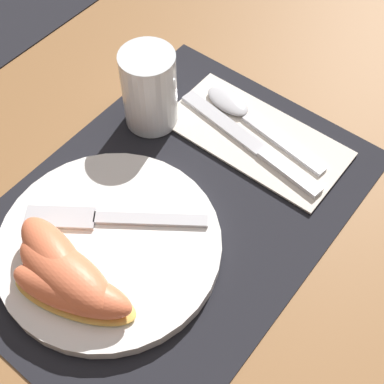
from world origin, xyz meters
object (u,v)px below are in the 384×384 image
at_px(juice_glass, 150,93).
at_px(spoon, 242,112).
at_px(fork, 103,219).
at_px(knife, 252,144).
at_px(plate, 110,245).
at_px(citrus_wedge_0, 55,259).
at_px(citrus_wedge_2, 71,290).
at_px(citrus_wedge_1, 67,277).

relative_size(juice_glass, spoon, 0.55).
bearing_deg(fork, juice_glass, 22.60).
relative_size(knife, spoon, 1.16).
bearing_deg(plate, juice_glass, 27.21).
bearing_deg(knife, juice_glass, 107.73).
bearing_deg(citrus_wedge_0, spoon, -3.59).
bearing_deg(plate, citrus_wedge_2, -166.45).
bearing_deg(plate, fork, 56.29).
relative_size(juice_glass, citrus_wedge_1, 0.83).
xyz_separation_m(juice_glass, fork, (-0.16, -0.06, -0.03)).
distance_m(plate, juice_glass, 0.20).
height_order(fork, citrus_wedge_1, citrus_wedge_1).
relative_size(citrus_wedge_1, citrus_wedge_2, 0.91).
height_order(juice_glass, fork, juice_glass).
relative_size(spoon, citrus_wedge_2, 1.38).
relative_size(citrus_wedge_0, citrus_wedge_2, 0.88).
xyz_separation_m(knife, citrus_wedge_2, (-0.28, 0.02, 0.03)).
height_order(juice_glass, spoon, juice_glass).
xyz_separation_m(spoon, citrus_wedge_1, (-0.31, -0.00, 0.03)).
xyz_separation_m(plate, citrus_wedge_0, (-0.05, 0.02, 0.03)).
bearing_deg(plate, citrus_wedge_1, -176.25).
xyz_separation_m(fork, citrus_wedge_0, (-0.07, -0.00, 0.02)).
height_order(knife, citrus_wedge_0, citrus_wedge_0).
bearing_deg(citrus_wedge_0, plate, -19.46).
height_order(juice_glass, citrus_wedge_2, juice_glass).
xyz_separation_m(spoon, citrus_wedge_2, (-0.31, -0.02, 0.02)).
xyz_separation_m(knife, citrus_wedge_0, (-0.27, 0.06, 0.03)).
bearing_deg(citrus_wedge_2, juice_glass, 23.61).
bearing_deg(citrus_wedge_1, knife, -7.29).
relative_size(plate, citrus_wedge_2, 1.75).
xyz_separation_m(plate, citrus_wedge_1, (-0.06, -0.00, 0.03)).
distance_m(juice_glass, spoon, 0.12).
relative_size(spoon, fork, 1.10).
bearing_deg(juice_glass, knife, -72.27).
bearing_deg(spoon, fork, 174.31).
xyz_separation_m(plate, spoon, (0.25, 0.00, -0.00)).
bearing_deg(knife, citrus_wedge_0, 167.72).
distance_m(plate, spoon, 0.25).
height_order(fork, citrus_wedge_2, citrus_wedge_2).
distance_m(fork, citrus_wedge_1, 0.08).
height_order(plate, fork, fork).
xyz_separation_m(citrus_wedge_1, citrus_wedge_2, (-0.01, -0.01, -0.00)).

